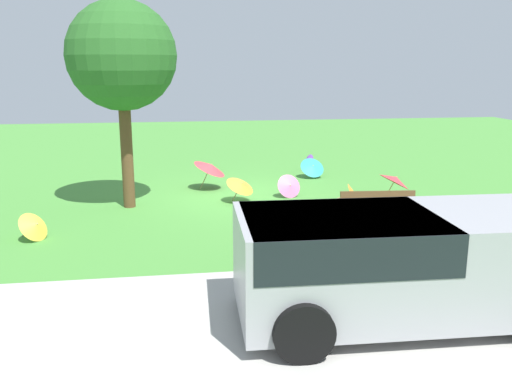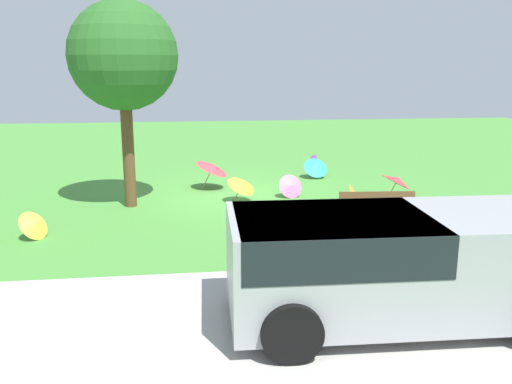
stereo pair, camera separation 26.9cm
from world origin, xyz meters
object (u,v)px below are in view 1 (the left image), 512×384
(parasol_orange_0, at_px, (241,185))
(parasol_pink_1, at_px, (290,186))
(shade_tree, at_px, (122,57))
(parasol_red_1, at_px, (395,179))
(parasol_purple_1, at_px, (307,162))
(park_bench, at_px, (376,210))
(parasol_pink_0, at_px, (250,220))
(parasol_blue_0, at_px, (449,207))
(van_dark, at_px, (394,258))
(parasol_yellow_1, at_px, (35,225))
(parasol_orange_1, at_px, (353,193))
(parasol_teal_2, at_px, (313,167))
(parasol_red_0, at_px, (210,167))

(parasol_orange_0, relative_size, parasol_pink_1, 1.37)
(shade_tree, height_order, parasol_red_1, shade_tree)
(parasol_orange_0, relative_size, parasol_purple_1, 1.63)
(park_bench, xyz_separation_m, parasol_pink_0, (2.72, 0.02, -0.12))
(shade_tree, bearing_deg, park_bench, 152.37)
(park_bench, bearing_deg, parasol_purple_1, -91.31)
(parasol_red_1, bearing_deg, shade_tree, -1.50)
(park_bench, xyz_separation_m, parasol_blue_0, (-1.78, -0.20, -0.07))
(van_dark, height_order, parasol_yellow_1, van_dark)
(shade_tree, distance_m, parasol_red_1, 7.59)
(shade_tree, xyz_separation_m, parasol_purple_1, (-5.54, -3.97, -3.37))
(parasol_orange_1, bearing_deg, parasol_red_1, -162.69)
(parasol_pink_0, bearing_deg, parasol_teal_2, -116.16)
(park_bench, relative_size, parasol_pink_1, 2.20)
(parasol_pink_0, bearing_deg, park_bench, -179.60)
(shade_tree, relative_size, parasol_red_1, 5.43)
(parasol_teal_2, bearing_deg, park_bench, 89.59)
(parasol_orange_0, distance_m, parasol_pink_1, 1.41)
(parasol_purple_1, bearing_deg, parasol_red_0, 34.36)
(parasol_pink_1, bearing_deg, parasol_teal_2, -117.28)
(park_bench, height_order, parasol_red_0, parasol_red_0)
(parasol_orange_1, relative_size, parasol_teal_2, 0.76)
(parasol_red_0, bearing_deg, parasol_yellow_1, 46.89)
(parasol_orange_0, bearing_deg, parasol_purple_1, -124.63)
(parasol_pink_0, bearing_deg, parasol_pink_1, -115.30)
(parasol_red_0, xyz_separation_m, parasol_yellow_1, (3.83, 4.09, -0.35))
(van_dark, relative_size, parasol_orange_1, 7.38)
(parasol_blue_0, relative_size, parasol_red_1, 0.93)
(parasol_pink_1, bearing_deg, shade_tree, 5.24)
(parasol_red_1, height_order, parasol_orange_1, parasol_red_1)
(parasol_blue_0, xyz_separation_m, parasol_purple_1, (1.62, -6.59, -0.10))
(parasol_yellow_1, bearing_deg, parasol_pink_0, 174.71)
(parasol_orange_1, xyz_separation_m, parasol_pink_1, (1.45, -0.96, 0.03))
(shade_tree, bearing_deg, parasol_purple_1, -144.35)
(parasol_red_0, distance_m, parasol_orange_1, 4.16)
(parasol_pink_0, relative_size, parasol_orange_1, 1.20)
(parasol_pink_0, xyz_separation_m, parasol_orange_0, (-0.16, -2.87, 0.12))
(parasol_yellow_1, xyz_separation_m, parasol_teal_2, (-7.10, -5.23, 0.05))
(parasol_pink_0, height_order, parasol_orange_0, parasol_orange_0)
(parasol_pink_0, xyz_separation_m, parasol_blue_0, (-4.50, -0.22, 0.05))
(parasol_orange_1, bearing_deg, parasol_red_0, -32.71)
(parasol_red_0, xyz_separation_m, parasol_red_1, (-4.76, 1.84, -0.13))
(parasol_red_0, distance_m, parasol_pink_0, 4.53)
(shade_tree, xyz_separation_m, parasol_pink_1, (-4.18, -0.38, -3.35))
(parasol_red_0, distance_m, parasol_teal_2, 3.48)
(parasol_red_1, xyz_separation_m, parasol_orange_0, (4.09, -0.22, -0.05))
(park_bench, bearing_deg, parasol_pink_1, -69.44)
(parasol_red_0, distance_m, parasol_blue_0, 6.59)
(parasol_red_1, bearing_deg, parasol_orange_0, -3.04)
(parasol_yellow_1, height_order, parasol_orange_0, parasol_orange_0)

